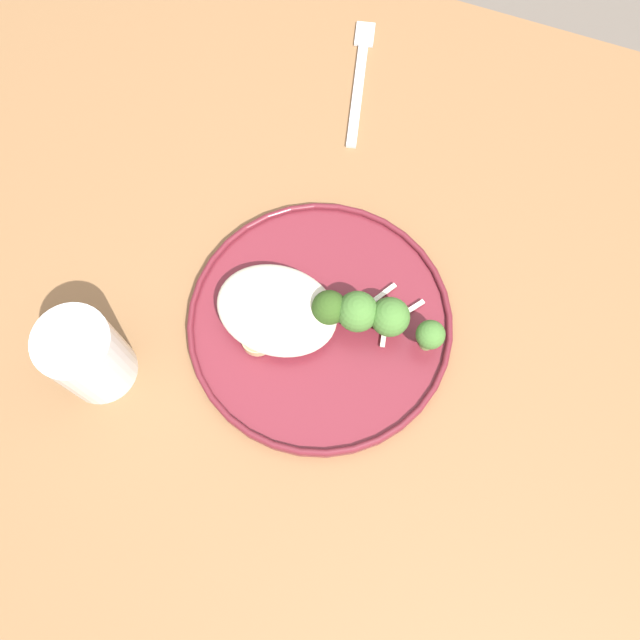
% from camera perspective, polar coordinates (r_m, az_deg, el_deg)
% --- Properties ---
extents(ground, '(6.00, 6.00, 0.00)m').
position_cam_1_polar(ground, '(1.49, 1.57, -10.54)').
color(ground, '#665B51').
extents(wooden_dining_table, '(1.40, 1.00, 0.74)m').
position_cam_1_polar(wooden_dining_table, '(0.85, 2.73, -4.09)').
color(wooden_dining_table, brown).
rests_on(wooden_dining_table, ground).
extents(dinner_plate, '(0.29, 0.29, 0.02)m').
position_cam_1_polar(dinner_plate, '(0.77, -0.00, -0.28)').
color(dinner_plate, maroon).
rests_on(dinner_plate, wooden_dining_table).
extents(noodle_bed, '(0.13, 0.10, 0.04)m').
position_cam_1_polar(noodle_bed, '(0.76, -3.51, 0.82)').
color(noodle_bed, beige).
rests_on(noodle_bed, dinner_plate).
extents(seared_scallop_left_edge, '(0.02, 0.02, 0.02)m').
position_cam_1_polar(seared_scallop_left_edge, '(0.76, -1.27, 0.73)').
color(seared_scallop_left_edge, '#DBB77A').
rests_on(seared_scallop_left_edge, dinner_plate).
extents(seared_scallop_large_seared, '(0.02, 0.02, 0.02)m').
position_cam_1_polar(seared_scallop_large_seared, '(0.78, -5.00, 3.15)').
color(seared_scallop_large_seared, '#DBB77A').
rests_on(seared_scallop_large_seared, dinner_plate).
extents(seared_scallop_rear_pale, '(0.03, 0.03, 0.01)m').
position_cam_1_polar(seared_scallop_rear_pale, '(0.75, -5.09, -1.56)').
color(seared_scallop_rear_pale, '#DBB77A').
rests_on(seared_scallop_rear_pale, dinner_plate).
extents(seared_scallop_on_noodles, '(0.03, 0.03, 0.01)m').
position_cam_1_polar(seared_scallop_on_noodles, '(0.76, -1.32, -0.90)').
color(seared_scallop_on_noodles, beige).
rests_on(seared_scallop_on_noodles, dinner_plate).
extents(seared_scallop_right_edge, '(0.04, 0.04, 0.02)m').
position_cam_1_polar(seared_scallop_right_edge, '(0.76, -3.84, 0.75)').
color(seared_scallop_right_edge, beige).
rests_on(seared_scallop_right_edge, dinner_plate).
extents(broccoli_floret_center_pile, '(0.04, 0.04, 0.05)m').
position_cam_1_polar(broccoli_floret_center_pile, '(0.74, 0.74, 0.96)').
color(broccoli_floret_center_pile, '#89A356').
rests_on(broccoli_floret_center_pile, dinner_plate).
extents(broccoli_floret_front_edge, '(0.04, 0.04, 0.06)m').
position_cam_1_polar(broccoli_floret_front_edge, '(0.74, 5.68, 0.22)').
color(broccoli_floret_front_edge, '#7A994C').
rests_on(broccoli_floret_front_edge, dinner_plate).
extents(broccoli_floret_split_head, '(0.03, 0.03, 0.05)m').
position_cam_1_polar(broccoli_floret_split_head, '(0.74, 8.90, -1.25)').
color(broccoli_floret_split_head, '#7A994C').
rests_on(broccoli_floret_split_head, dinner_plate).
extents(broccoli_floret_small_sprig, '(0.04, 0.04, 0.06)m').
position_cam_1_polar(broccoli_floret_small_sprig, '(0.74, 3.05, 0.67)').
color(broccoli_floret_small_sprig, '#7A994C').
rests_on(broccoli_floret_small_sprig, dinner_plate).
extents(onion_sliver_curled_piece, '(0.02, 0.03, 0.00)m').
position_cam_1_polar(onion_sliver_curled_piece, '(0.78, 5.06, 2.07)').
color(onion_sliver_curled_piece, silver).
rests_on(onion_sliver_curled_piece, dinner_plate).
extents(onion_sliver_long_sliver, '(0.03, 0.04, 0.00)m').
position_cam_1_polar(onion_sliver_long_sliver, '(0.77, 6.88, 0.55)').
color(onion_sliver_long_sliver, silver).
rests_on(onion_sliver_long_sliver, dinner_plate).
extents(onion_sliver_short_strip, '(0.01, 0.04, 0.00)m').
position_cam_1_polar(onion_sliver_short_strip, '(0.77, 5.26, -0.72)').
color(onion_sliver_short_strip, silver).
rests_on(onion_sliver_short_strip, dinner_plate).
extents(onion_sliver_pale_crescent, '(0.06, 0.02, 0.00)m').
position_cam_1_polar(onion_sliver_pale_crescent, '(0.77, 2.39, -0.10)').
color(onion_sliver_pale_crescent, silver).
rests_on(onion_sliver_pale_crescent, dinner_plate).
extents(water_glass, '(0.08, 0.08, 0.11)m').
position_cam_1_polar(water_glass, '(0.76, -18.17, -2.94)').
color(water_glass, silver).
rests_on(water_glass, wooden_dining_table).
extents(dinner_fork, '(0.06, 0.19, 0.00)m').
position_cam_1_polar(dinner_fork, '(0.93, 3.21, 19.00)').
color(dinner_fork, silver).
rests_on(dinner_fork, wooden_dining_table).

